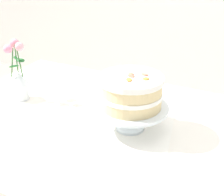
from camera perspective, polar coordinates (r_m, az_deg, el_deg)
name	(u,v)px	position (r m, az deg, el deg)	size (l,w,h in m)	color
dining_table	(98,145)	(1.43, -2.36, -7.72)	(1.40, 1.00, 0.74)	white
linen_napkin	(130,129)	(1.36, 2.96, -5.07)	(0.32, 0.32, 0.00)	white
cake_stand	(130,110)	(1.32, 3.04, -2.01)	(0.29, 0.29, 0.10)	silver
layer_cake	(131,91)	(1.28, 3.12, 1.09)	(0.24, 0.24, 0.13)	beige
flower_vase	(18,78)	(1.62, -15.08, 3.19)	(0.09, 0.09, 0.27)	silver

